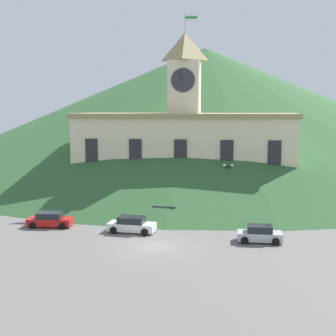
% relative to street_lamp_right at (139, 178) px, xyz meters
% --- Properties ---
extents(ground_plane, '(160.00, 160.00, 0.00)m').
position_rel_street_lamp_right_xyz_m(ground_plane, '(4.87, -17.21, -3.28)').
color(ground_plane, '#605E5B').
extents(civic_building, '(29.09, 9.40, 23.82)m').
position_rel_street_lamp_right_xyz_m(civic_building, '(4.87, 6.25, 2.93)').
color(civic_building, beige).
rests_on(civic_building, ground).
extents(banner_fence, '(24.88, 0.12, 2.44)m').
position_rel_street_lamp_right_xyz_m(banner_fence, '(4.87, -0.94, -2.05)').
color(banner_fence, '#1E8438').
rests_on(banner_fence, ground).
extents(hillside_backdrop, '(114.80, 114.80, 24.22)m').
position_rel_street_lamp_right_xyz_m(hillside_backdrop, '(4.87, 45.82, 8.84)').
color(hillside_backdrop, '#2D562D').
rests_on(hillside_backdrop, ground).
extents(street_lamp_right, '(1.26, 0.36, 4.44)m').
position_rel_street_lamp_right_xyz_m(street_lamp_right, '(0.00, 0.00, 0.00)').
color(street_lamp_right, black).
rests_on(street_lamp_right, ground).
extents(street_lamp_far_left, '(1.26, 0.36, 5.19)m').
position_rel_street_lamp_right_xyz_m(street_lamp_far_left, '(10.80, 0.00, 0.48)').
color(street_lamp_far_left, black).
rests_on(street_lamp_far_left, ground).
extents(car_white_taxi, '(4.63, 2.42, 1.50)m').
position_rel_street_lamp_right_xyz_m(car_white_taxi, '(1.91, -12.77, -2.58)').
color(car_white_taxi, white).
rests_on(car_white_taxi, ground).
extents(car_red_sedan, '(4.53, 2.42, 1.45)m').
position_rel_street_lamp_right_xyz_m(car_red_sedan, '(-6.65, -11.88, -2.60)').
color(car_red_sedan, red).
rests_on(car_red_sedan, ground).
extents(car_silver_hatch, '(3.93, 2.06, 1.50)m').
position_rel_street_lamp_right_xyz_m(car_silver_hatch, '(13.86, -14.39, -2.59)').
color(car_silver_hatch, '#B7B7BC').
rests_on(car_silver_hatch, ground).
extents(car_green_wagon, '(4.78, 2.55, 1.55)m').
position_rel_street_lamp_right_xyz_m(car_green_wagon, '(4.35, -7.27, -2.56)').
color(car_green_wagon, '#2D663D').
rests_on(car_green_wagon, ground).
extents(pedestrian, '(0.52, 0.52, 1.71)m').
position_rel_street_lamp_right_xyz_m(pedestrian, '(12.31, -3.43, -2.34)').
color(pedestrian, '#282D3D').
rests_on(pedestrian, ground).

